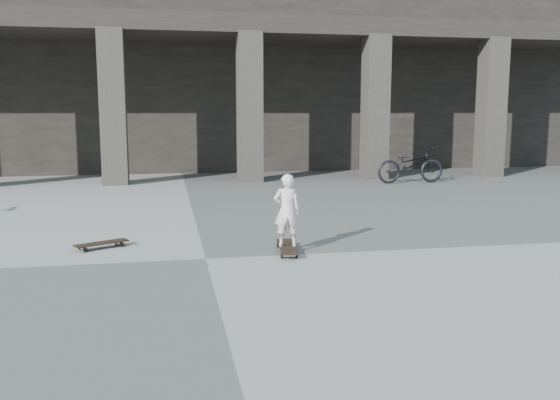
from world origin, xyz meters
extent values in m
plane|color=#535351|center=(0.00, 0.00, 0.00)|extent=(90.00, 90.00, 0.00)
cube|color=black|center=(0.00, 14.00, 3.00)|extent=(28.00, 6.00, 6.00)
cube|color=black|center=(0.00, 9.60, 4.20)|extent=(28.00, 2.80, 0.50)
cube|color=#312F29|center=(-1.79, 8.50, 2.00)|extent=(0.65, 0.65, 4.00)
cube|color=#312F29|center=(1.79, 8.50, 2.00)|extent=(0.65, 0.65, 4.00)
cube|color=#312F29|center=(5.36, 8.50, 2.00)|extent=(0.65, 0.65, 4.00)
cube|color=#312F29|center=(8.93, 8.50, 2.00)|extent=(0.65, 0.65, 4.00)
cube|color=black|center=(1.11, 0.14, 0.08)|extent=(0.31, 0.95, 0.02)
cube|color=#B2B2B7|center=(1.15, 0.47, 0.04)|extent=(0.20, 0.07, 0.03)
cube|color=#B2B2B7|center=(1.08, -0.18, 0.04)|extent=(0.20, 0.07, 0.03)
cylinder|color=black|center=(1.05, 0.48, 0.03)|extent=(0.04, 0.07, 0.07)
cylinder|color=black|center=(1.24, 0.46, 0.03)|extent=(0.04, 0.07, 0.07)
cylinder|color=black|center=(0.98, -0.17, 0.03)|extent=(0.04, 0.07, 0.07)
cylinder|color=black|center=(1.17, -0.19, 0.03)|extent=(0.04, 0.07, 0.07)
cube|color=black|center=(-1.39, 0.86, 0.08)|extent=(0.75, 0.52, 0.02)
cube|color=#B2B2B7|center=(-1.16, 0.99, 0.04)|extent=(0.12, 0.17, 0.03)
cube|color=#B2B2B7|center=(-1.62, 0.74, 0.04)|extent=(0.12, 0.17, 0.03)
cylinder|color=black|center=(-1.20, 1.06, 0.03)|extent=(0.07, 0.06, 0.07)
cylinder|color=black|center=(-1.12, 0.91, 0.03)|extent=(0.07, 0.06, 0.07)
cylinder|color=black|center=(-1.66, 0.81, 0.03)|extent=(0.07, 0.06, 0.07)
cylinder|color=black|center=(-1.58, 0.66, 0.03)|extent=(0.07, 0.06, 0.07)
imported|color=silver|center=(1.11, 0.14, 0.59)|extent=(0.39, 0.28, 0.98)
imported|color=black|center=(5.95, 7.30, 0.49)|extent=(1.86, 0.69, 0.97)
camera|label=1|loc=(-0.47, -7.56, 1.90)|focal=38.00mm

